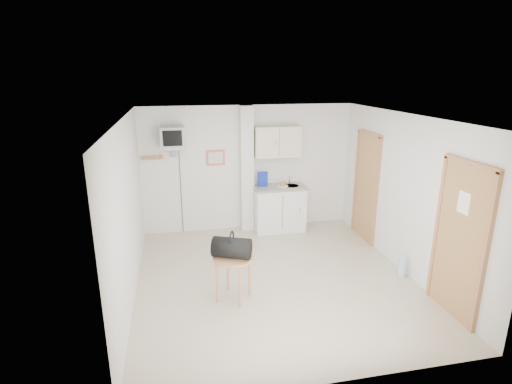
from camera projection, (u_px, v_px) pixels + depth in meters
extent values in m
plane|color=#BBAE94|center=(275.00, 278.00, 6.25)|extent=(4.50, 4.50, 0.00)
cube|color=white|center=(248.00, 168.00, 8.00)|extent=(4.20, 0.04, 2.50)
cube|color=white|center=(335.00, 276.00, 3.78)|extent=(4.20, 0.04, 2.50)
cube|color=white|center=(128.00, 212.00, 5.48)|extent=(0.04, 4.50, 2.50)
cube|color=white|center=(405.00, 194.00, 6.29)|extent=(0.04, 4.50, 2.50)
cube|color=white|center=(277.00, 117.00, 5.53)|extent=(4.20, 4.50, 0.04)
cube|color=white|center=(247.00, 170.00, 7.88)|extent=(0.25, 0.22, 2.50)
cube|color=#D15B4E|center=(216.00, 158.00, 7.78)|extent=(0.36, 0.03, 0.30)
cube|color=silver|center=(216.00, 158.00, 7.77)|extent=(0.28, 0.01, 0.22)
cube|color=#B37B50|center=(152.00, 158.00, 7.53)|extent=(0.40, 0.05, 0.06)
cube|color=white|center=(233.00, 184.00, 8.01)|extent=(0.15, 0.02, 0.08)
cylinder|color=#B37B50|center=(144.00, 159.00, 7.44)|extent=(0.02, 0.08, 0.02)
cylinder|color=#B37B50|center=(149.00, 159.00, 7.46)|extent=(0.02, 0.08, 0.02)
cylinder|color=#B37B50|center=(155.00, 159.00, 7.48)|extent=(0.02, 0.08, 0.02)
cylinder|color=#B37B50|center=(160.00, 159.00, 7.50)|extent=(0.02, 0.08, 0.02)
cube|color=#AF6A37|center=(366.00, 188.00, 7.53)|extent=(0.04, 0.75, 2.00)
cube|color=#986736|center=(366.00, 188.00, 7.53)|extent=(0.06, 0.87, 2.06)
cube|color=#AF6A37|center=(459.00, 243.00, 5.09)|extent=(0.04, 0.82, 2.02)
cube|color=#986736|center=(459.00, 243.00, 5.09)|extent=(0.06, 0.94, 2.08)
cube|color=white|center=(464.00, 203.00, 4.93)|extent=(0.01, 0.20, 0.28)
cube|color=white|center=(279.00, 209.00, 8.08)|extent=(1.00, 0.55, 0.88)
cube|color=#9D9488|center=(279.00, 187.00, 7.95)|extent=(1.03, 0.58, 0.04)
cylinder|color=#B7B7BA|center=(291.00, 187.00, 8.00)|extent=(0.30, 0.30, 0.05)
cylinder|color=#B7B7BA|center=(290.00, 180.00, 8.10)|extent=(0.02, 0.02, 0.16)
cylinder|color=#B7B7BA|center=(291.00, 177.00, 8.02)|extent=(0.02, 0.13, 0.02)
cube|color=beige|center=(277.00, 141.00, 7.79)|extent=(0.90, 0.32, 0.60)
cube|color=#13269D|center=(263.00, 179.00, 7.90)|extent=(0.19, 0.07, 0.29)
cylinder|color=white|center=(283.00, 186.00, 7.92)|extent=(0.22, 0.22, 0.01)
sphere|color=tan|center=(283.00, 184.00, 7.91)|extent=(0.11, 0.11, 0.11)
cube|color=slate|center=(173.00, 149.00, 7.43)|extent=(0.36, 0.32, 0.02)
cube|color=slate|center=(173.00, 152.00, 7.58)|extent=(0.10, 0.06, 0.20)
cube|color=#A8A8AA|center=(172.00, 138.00, 7.30)|extent=(0.44, 0.42, 0.40)
cube|color=black|center=(172.00, 138.00, 7.09)|extent=(0.34, 0.02, 0.28)
cylinder|color=black|center=(181.00, 191.00, 7.83)|extent=(0.01, 0.01, 1.73)
cylinder|color=#B37B50|center=(233.00, 257.00, 5.51)|extent=(0.57, 0.57, 0.03)
cylinder|color=#B37B50|center=(250.00, 275.00, 5.70)|extent=(0.04, 0.04, 0.63)
cylinder|color=#B37B50|center=(228.00, 271.00, 5.82)|extent=(0.04, 0.04, 0.63)
cylinder|color=#B37B50|center=(217.00, 282.00, 5.52)|extent=(0.04, 0.04, 0.63)
cylinder|color=#B37B50|center=(240.00, 287.00, 5.39)|extent=(0.04, 0.04, 0.63)
cylinder|color=black|center=(232.00, 248.00, 5.44)|extent=(0.59, 0.47, 0.29)
torus|color=black|center=(232.00, 239.00, 5.40)|extent=(0.10, 0.21, 0.22)
cylinder|color=#A9D5E5|center=(402.00, 267.00, 6.27)|extent=(0.12, 0.12, 0.31)
cylinder|color=#A9D5E5|center=(403.00, 257.00, 6.22)|extent=(0.04, 0.04, 0.04)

